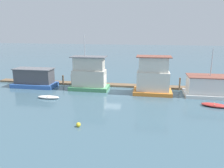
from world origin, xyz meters
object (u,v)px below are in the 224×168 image
object	(u,v)px
houseboat_green	(89,75)
mooring_post_near_right	(180,84)
dinghy_red	(214,105)
mooring_post_centre	(63,80)
dinghy_white	(48,97)
houseboat_white	(211,86)
mooring_post_far_right	(72,80)
buoy_yellow	(78,125)
houseboat_orange	(153,77)
houseboat_blue	(34,78)

from	to	relation	value
houseboat_green	mooring_post_near_right	world-z (taller)	houseboat_green
dinghy_red	mooring_post_centre	size ratio (longest dim) A/B	1.91
dinghy_white	houseboat_white	bearing A→B (deg)	12.43
mooring_post_far_right	dinghy_white	bearing A→B (deg)	-96.62
dinghy_white	buoy_yellow	bearing A→B (deg)	-49.03
mooring_post_centre	houseboat_orange	bearing A→B (deg)	-9.41
buoy_yellow	dinghy_white	bearing A→B (deg)	130.97
dinghy_red	mooring_post_near_right	distance (m)	7.75
houseboat_orange	mooring_post_near_right	size ratio (longest dim) A/B	2.79
houseboat_blue	mooring_post_centre	xyz separation A→B (m)	(4.30, 1.70, -0.55)
houseboat_white	dinghy_white	bearing A→B (deg)	-167.57
mooring_post_far_right	buoy_yellow	world-z (taller)	mooring_post_far_right
houseboat_white	mooring_post_far_right	size ratio (longest dim) A/B	3.54
dinghy_red	dinghy_white	bearing A→B (deg)	-179.21
dinghy_white	mooring_post_centre	distance (m)	7.32
dinghy_white	dinghy_red	size ratio (longest dim) A/B	0.94
houseboat_orange	buoy_yellow	bearing A→B (deg)	-119.82
dinghy_red	mooring_post_centre	xyz separation A→B (m)	(-22.51, 6.95, 0.65)
houseboat_white	mooring_post_centre	size ratio (longest dim) A/B	4.21
dinghy_white	mooring_post_near_right	world-z (taller)	mooring_post_near_right
houseboat_blue	mooring_post_far_right	world-z (taller)	houseboat_blue
dinghy_white	buoy_yellow	xyz separation A→B (m)	(6.93, -7.98, 0.03)
houseboat_white	mooring_post_near_right	bearing A→B (deg)	149.82
mooring_post_centre	houseboat_white	bearing A→B (deg)	-5.70
houseboat_orange	dinghy_white	size ratio (longest dim) A/B	1.81
houseboat_white	mooring_post_near_right	xyz separation A→B (m)	(-3.97, 2.31, -0.40)
dinghy_red	mooring_post_far_right	xyz separation A→B (m)	(-20.94, 6.95, 0.81)
houseboat_blue	mooring_post_near_right	distance (m)	23.53
houseboat_white	dinghy_red	distance (m)	4.83
houseboat_green	buoy_yellow	world-z (taller)	houseboat_green
houseboat_white	buoy_yellow	world-z (taller)	houseboat_white
houseboat_green	mooring_post_centre	bearing A→B (deg)	161.02
houseboat_blue	houseboat_green	bearing A→B (deg)	-0.33
houseboat_white	buoy_yellow	bearing A→B (deg)	-140.16
houseboat_white	dinghy_red	size ratio (longest dim) A/B	2.21
houseboat_blue	buoy_yellow	distance (m)	18.09
houseboat_orange	mooring_post_far_right	bearing A→B (deg)	169.52
houseboat_orange	houseboat_white	world-z (taller)	houseboat_white
houseboat_green	mooring_post_far_right	size ratio (longest dim) A/B	4.17
houseboat_white	buoy_yellow	size ratio (longest dim) A/B	15.83
houseboat_blue	mooring_post_near_right	bearing A→B (deg)	4.15
houseboat_white	dinghy_white	xyz separation A→B (m)	(-22.41, -4.94, -1.21)
mooring_post_near_right	houseboat_blue	bearing A→B (deg)	-175.85
houseboat_blue	houseboat_white	xyz separation A→B (m)	(27.43, -0.61, -0.00)
houseboat_white	mooring_post_far_right	xyz separation A→B (m)	(-21.57, 2.31, -0.39)
mooring_post_near_right	mooring_post_centre	distance (m)	19.17
houseboat_white	dinghy_red	world-z (taller)	houseboat_white
houseboat_blue	mooring_post_near_right	world-z (taller)	houseboat_blue
houseboat_blue	houseboat_white	distance (m)	27.44
dinghy_white	mooring_post_centre	xyz separation A→B (m)	(-0.72, 7.25, 0.67)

